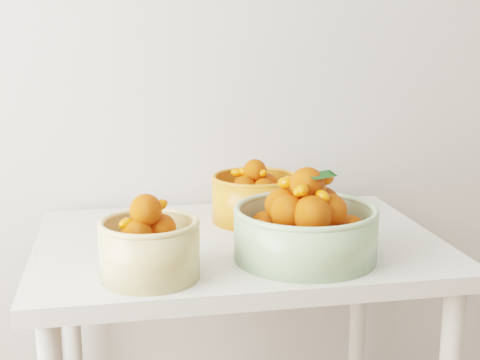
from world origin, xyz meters
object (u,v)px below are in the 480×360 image
(table, at_px, (238,275))
(bowl_cream, at_px, (149,247))
(bowl_green, at_px, (305,227))
(bowl_orange, at_px, (255,197))

(table, bearing_deg, bowl_cream, -136.04)
(table, height_order, bowl_green, bowl_green)
(bowl_cream, bearing_deg, table, 43.96)
(table, height_order, bowl_orange, bowl_orange)
(bowl_cream, relative_size, bowl_green, 0.67)
(table, relative_size, bowl_cream, 3.93)
(bowl_orange, bearing_deg, table, -116.23)
(bowl_cream, relative_size, bowl_orange, 0.81)
(table, distance_m, bowl_orange, 0.23)
(table, relative_size, bowl_green, 2.62)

